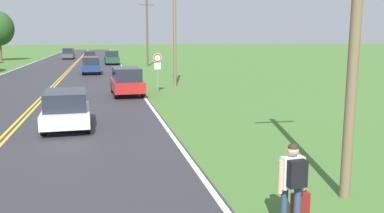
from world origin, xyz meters
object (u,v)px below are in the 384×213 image
Objects in this scene: hitchhiker_person at (293,177)px; car_white_hatchback_approaching at (66,108)px; suitcase at (300,208)px; car_dark_blue_suv_mid_far at (91,65)px; car_red_suv_mid_near at (127,81)px; car_dark_green_van_receding at (112,57)px; car_dark_grey_van_horizon at (68,53)px; car_maroon_suv_distant at (90,55)px; traffic_sign at (158,63)px.

car_white_hatchback_approaching is (-4.99, 10.27, -0.23)m from hitchhiker_person.
car_dark_blue_suv_mid_far reaches higher than suitcase.
suitcase is 0.17× the size of car_red_suv_mid_near.
car_white_hatchback_approaching is at bearing -6.26° from car_dark_green_van_receding.
car_dark_grey_van_horizon is at bearing -173.07° from car_dark_blue_suv_mid_far.
car_red_suv_mid_near is 0.99× the size of car_maroon_suv_distant.
suitcase is 59.96m from car_maroon_suv_distant.
hitchhiker_person is 0.41× the size of car_dark_green_van_receding.
hitchhiker_person is 20.39m from traffic_sign.
suitcase is at bearing 4.20° from car_red_suv_mid_near.
car_red_suv_mid_near is at bearing 3.97° from car_maroon_suv_distant.
car_dark_blue_suv_mid_far is at bearing -170.26° from car_dark_grey_van_horizon.
traffic_sign is at bearing -5.90° from hitchhiker_person.
traffic_sign is 0.57× the size of car_dark_grey_van_horizon.
hitchhiker_person reaches higher than suitcase.
car_maroon_suv_distant is (-0.28, 49.60, 0.00)m from car_white_hatchback_approaching.
car_dark_grey_van_horizon reaches higher than hitchhiker_person.
car_dark_grey_van_horizon reaches higher than car_maroon_suv_distant.
car_dark_green_van_receding reaches higher than car_dark_blue_suv_mid_far.
traffic_sign reaches higher than hitchhiker_person.
traffic_sign is 16.24m from car_dark_blue_suv_mid_far.
car_maroon_suv_distant is (-3.14, 9.90, -0.13)m from car_dark_green_van_receding.
suitcase is at bearing -63.39° from hitchhiker_person.
car_dark_grey_van_horizon is (-9.13, 45.22, -1.04)m from traffic_sign.
car_red_suv_mid_near is 40.63m from car_maroon_suv_distant.
hitchhiker_person is 19.47m from car_red_suv_mid_near.
traffic_sign is at bearing -167.26° from car_dark_grey_van_horizon.
car_dark_green_van_receding reaches higher than car_white_hatchback_approaching.
car_maroon_suv_distant is (-5.54, 59.70, 0.50)m from suitcase.
car_white_hatchback_approaching is (-5.26, 10.10, 0.49)m from suitcase.
suitcase is 19.34m from car_red_suv_mid_near.
traffic_sign reaches higher than car_dark_grey_van_horizon.
hitchhiker_person is 0.41× the size of car_red_suv_mid_near.
traffic_sign reaches higher than car_dark_green_van_receding.
car_dark_green_van_receding reaches higher than car_dark_grey_van_horizon.
car_dark_green_van_receding is (2.44, 14.10, 0.04)m from car_dark_blue_suv_mid_far.
suitcase is 11.40m from car_white_hatchback_approaching.
car_red_suv_mid_near is at bearing 1.21° from suitcase.
car_dark_grey_van_horizon reaches higher than suitcase.
car_maroon_suv_distant is at bearing -179.82° from car_dark_blue_suv_mid_far.
suitcase is at bearing 0.63° from car_dark_green_van_receding.
car_white_hatchback_approaching reaches higher than car_maroon_suv_distant.
car_dark_green_van_receding reaches higher than hitchhiker_person.
car_dark_green_van_receding is at bearing 16.92° from car_maroon_suv_distant.
car_white_hatchback_approaching is 0.90× the size of car_red_suv_mid_near.
car_dark_green_van_receding is 17.05m from car_dark_grey_van_horizon.
car_dark_grey_van_horizon is at bearing -158.47° from car_dark_green_van_receding.
car_white_hatchback_approaching is at bearing -174.57° from car_dark_grey_van_horizon.
car_maroon_suv_distant is 0.93× the size of car_dark_grey_van_horizon.
car_dark_green_van_receding is (-2.29, 29.60, -1.03)m from traffic_sign.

